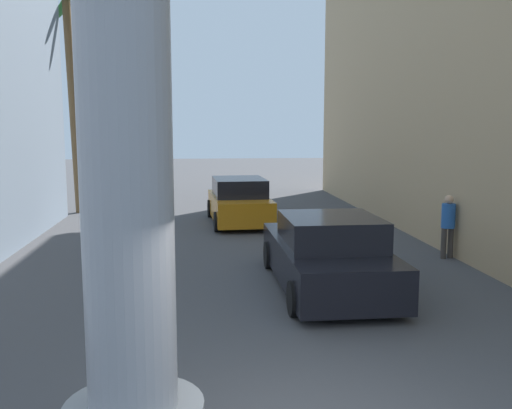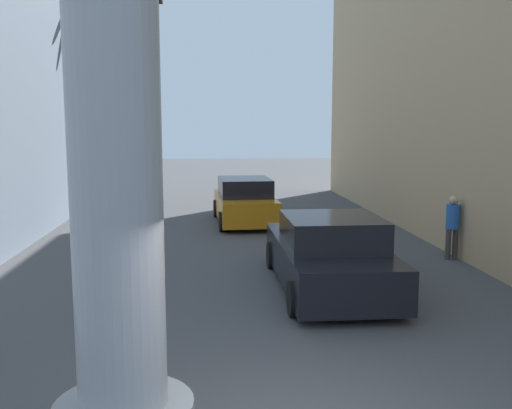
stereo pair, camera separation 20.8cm
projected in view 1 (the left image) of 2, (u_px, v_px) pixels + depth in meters
name	position (u px, v px, depth m)	size (l,w,h in m)	color
ground_plane	(237.00, 248.00, 15.65)	(86.07, 86.07, 0.00)	#424244
street_lamp	(507.00, 61.00, 11.65)	(2.50, 0.28, 7.77)	#59595E
car_lead	(327.00, 255.00, 11.73)	(2.16, 4.94, 1.56)	black
car_far	(239.00, 202.00, 19.58)	(2.14, 4.29, 1.56)	black
palm_tree_far_left	(72.00, 69.00, 21.23)	(3.32, 3.08, 8.23)	brown
pedestrian_mid_right	(448.00, 222.00, 14.39)	(0.39, 0.39, 1.62)	#3F3833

